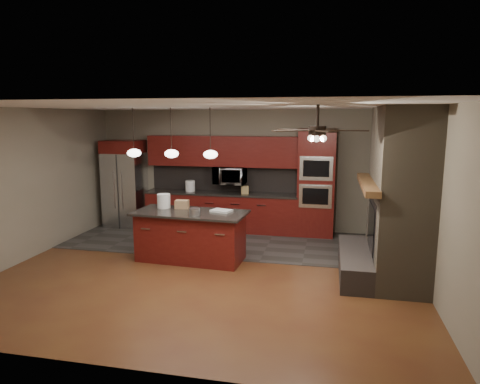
% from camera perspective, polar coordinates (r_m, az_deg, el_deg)
% --- Properties ---
extents(ground, '(7.00, 7.00, 0.00)m').
position_cam_1_polar(ground, '(7.55, -4.14, -10.45)').
color(ground, brown).
rests_on(ground, ground).
extents(ceiling, '(7.00, 6.00, 0.02)m').
position_cam_1_polar(ceiling, '(7.08, -4.43, 11.31)').
color(ceiling, white).
rests_on(ceiling, back_wall).
extents(back_wall, '(7.00, 0.02, 2.80)m').
position_cam_1_polar(back_wall, '(10.07, 0.50, 2.94)').
color(back_wall, gray).
rests_on(back_wall, ground).
extents(right_wall, '(0.02, 6.00, 2.80)m').
position_cam_1_polar(right_wall, '(7.07, 24.13, -0.94)').
color(right_wall, gray).
rests_on(right_wall, ground).
extents(left_wall, '(0.02, 6.00, 2.80)m').
position_cam_1_polar(left_wall, '(8.82, -26.68, 0.88)').
color(left_wall, gray).
rests_on(left_wall, ground).
extents(slate_tile_patch, '(7.00, 2.40, 0.01)m').
position_cam_1_polar(slate_tile_patch, '(9.20, -1.02, -6.62)').
color(slate_tile_patch, '#393633').
rests_on(slate_tile_patch, ground).
extents(fireplace_column, '(1.30, 2.10, 2.80)m').
position_cam_1_polar(fireplace_column, '(7.39, 19.93, -1.04)').
color(fireplace_column, brown).
rests_on(fireplace_column, ground).
extents(back_cabinetry, '(3.59, 0.64, 2.20)m').
position_cam_1_polar(back_cabinetry, '(10.00, -2.47, -0.05)').
color(back_cabinetry, '#5D1611').
rests_on(back_cabinetry, ground).
extents(oven_tower, '(0.80, 0.63, 2.38)m').
position_cam_1_polar(oven_tower, '(9.60, 10.12, 1.18)').
color(oven_tower, '#5D1611').
rests_on(oven_tower, ground).
extents(microwave, '(0.73, 0.41, 0.50)m').
position_cam_1_polar(microwave, '(9.90, -1.35, 2.23)').
color(microwave, silver).
rests_on(microwave, back_cabinetry).
extents(refrigerator, '(0.89, 0.75, 2.08)m').
position_cam_1_polar(refrigerator, '(10.71, -15.11, 1.08)').
color(refrigerator, silver).
rests_on(refrigerator, ground).
extents(kitchen_island, '(2.12, 1.06, 0.92)m').
position_cam_1_polar(kitchen_island, '(8.00, -6.60, -5.81)').
color(kitchen_island, '#5D1611').
rests_on(kitchen_island, ground).
extents(white_bucket, '(0.30, 0.30, 0.27)m').
position_cam_1_polar(white_bucket, '(8.27, -10.13, -1.19)').
color(white_bucket, silver).
rests_on(white_bucket, kitchen_island).
extents(paint_can, '(0.23, 0.23, 0.13)m').
position_cam_1_polar(paint_can, '(7.58, -6.07, -2.64)').
color(paint_can, '#B0B0B5').
rests_on(paint_can, kitchen_island).
extents(paint_tray, '(0.42, 0.34, 0.04)m').
position_cam_1_polar(paint_tray, '(7.84, -2.50, -2.51)').
color(paint_tray, silver).
rests_on(paint_tray, kitchen_island).
extents(cardboard_box, '(0.26, 0.19, 0.16)m').
position_cam_1_polar(cardboard_box, '(8.18, -7.74, -1.63)').
color(cardboard_box, '#94704C').
rests_on(cardboard_box, kitchen_island).
extents(counter_bucket, '(0.27, 0.27, 0.25)m').
position_cam_1_polar(counter_bucket, '(10.15, -6.65, 0.81)').
color(counter_bucket, white).
rests_on(counter_bucket, back_cabinetry).
extents(counter_box, '(0.19, 0.17, 0.18)m').
position_cam_1_polar(counter_box, '(9.77, 0.63, 0.29)').
color(counter_box, tan).
rests_on(counter_box, back_cabinetry).
extents(pendant_left, '(0.26, 0.26, 0.92)m').
position_cam_1_polar(pendant_left, '(8.36, -13.94, 5.10)').
color(pendant_left, black).
rests_on(pendant_left, ceiling).
extents(pendant_center, '(0.26, 0.26, 0.92)m').
position_cam_1_polar(pendant_center, '(8.06, -9.11, 5.10)').
color(pendant_center, black).
rests_on(pendant_center, ceiling).
extents(pendant_right, '(0.26, 0.26, 0.92)m').
position_cam_1_polar(pendant_right, '(7.82, -3.96, 5.06)').
color(pendant_right, black).
rests_on(pendant_right, ceiling).
extents(ceiling_fan, '(1.27, 1.33, 0.41)m').
position_cam_1_polar(ceiling_fan, '(6.00, 10.27, 8.16)').
color(ceiling_fan, black).
rests_on(ceiling_fan, ceiling).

